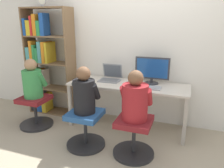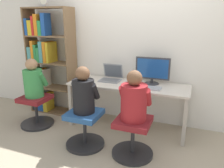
% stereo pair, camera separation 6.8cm
% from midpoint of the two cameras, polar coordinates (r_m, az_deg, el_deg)
% --- Properties ---
extents(ground_plane, '(14.00, 14.00, 0.00)m').
position_cam_midpoint_polar(ground_plane, '(3.36, 3.03, -13.26)').
color(ground_plane, tan).
extents(wall_back, '(10.00, 0.05, 2.60)m').
position_cam_midpoint_polar(wall_back, '(3.58, 6.70, 10.50)').
color(wall_back, white).
rests_on(wall_back, ground_plane).
extents(desk, '(1.83, 0.60, 0.72)m').
position_cam_midpoint_polar(desk, '(3.36, 4.77, -1.29)').
color(desk, beige).
rests_on(desk, ground_plane).
extents(desktop_monitor, '(0.52, 0.21, 0.41)m').
position_cam_midpoint_polar(desktop_monitor, '(3.36, 11.08, 3.42)').
color(desktop_monitor, '#333338').
rests_on(desktop_monitor, desk).
extents(laptop, '(0.33, 0.31, 0.26)m').
position_cam_midpoint_polar(laptop, '(3.53, 0.27, 1.81)').
color(laptop, gray).
rests_on(laptop, desk).
extents(keyboard, '(0.41, 0.17, 0.03)m').
position_cam_midpoint_polar(keyboard, '(3.16, 9.61, -0.91)').
color(keyboard, '#B2B2B7').
rests_on(keyboard, desk).
extents(computer_mouse_by_keyboard, '(0.07, 0.10, 0.04)m').
position_cam_midpoint_polar(computer_mouse_by_keyboard, '(3.24, 5.03, -0.23)').
color(computer_mouse_by_keyboard, '#99999E').
rests_on(computer_mouse_by_keyboard, desk).
extents(office_chair_left, '(0.53, 0.53, 0.49)m').
position_cam_midpoint_polar(office_chair_left, '(2.83, 6.15, -13.35)').
color(office_chair_left, '#262628').
rests_on(office_chair_left, ground_plane).
extents(office_chair_right, '(0.53, 0.53, 0.49)m').
position_cam_midpoint_polar(office_chair_right, '(3.03, -6.47, -11.25)').
color(office_chair_right, '#262628').
rests_on(office_chair_right, ground_plane).
extents(person_at_monitor, '(0.39, 0.32, 0.61)m').
position_cam_midpoint_polar(person_at_monitor, '(2.62, 6.49, -3.96)').
color(person_at_monitor, maroon).
rests_on(person_at_monitor, office_chair_left).
extents(person_at_laptop, '(0.35, 0.30, 0.61)m').
position_cam_midpoint_polar(person_at_laptop, '(2.83, -6.75, -2.27)').
color(person_at_laptop, black).
rests_on(person_at_laptop, office_chair_right).
extents(bookshelf, '(0.85, 0.33, 1.87)m').
position_cam_midpoint_polar(bookshelf, '(4.09, -16.60, 5.29)').
color(bookshelf, brown).
rests_on(bookshelf, ground_plane).
extents(desk_clock, '(0.15, 0.03, 0.17)m').
position_cam_midpoint_polar(desk_clock, '(3.89, -16.96, 20.08)').
color(desk_clock, '#B2B2B7').
rests_on(desk_clock, bookshelf).
extents(office_chair_side, '(0.53, 0.53, 0.49)m').
position_cam_midpoint_polar(office_chair_side, '(3.76, -18.69, -6.39)').
color(office_chair_side, '#262628').
rests_on(office_chair_side, ground_plane).
extents(person_near_shelf, '(0.36, 0.30, 0.61)m').
position_cam_midpoint_polar(person_near_shelf, '(3.61, -19.35, 0.88)').
color(person_near_shelf, '#388C47').
rests_on(person_near_shelf, office_chair_side).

